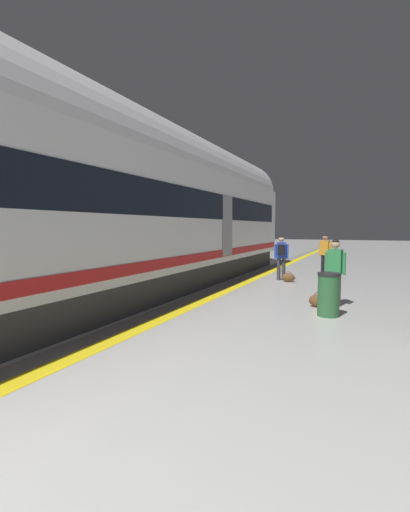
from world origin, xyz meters
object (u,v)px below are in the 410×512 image
duffel_bag_far (288,277)px  duffel_bag_near (333,272)px  high_speed_train (87,198)px  waste_bin (328,294)px  passenger_mid (335,267)px  passenger_far (281,254)px  duffel_bag_mid (319,301)px  passenger_near (325,252)px

duffel_bag_far → duffel_bag_near: bearing=59.8°
high_speed_train → waste_bin: size_ratio=30.68×
duffel_bag_near → passenger_mid: 5.77m
high_speed_train → passenger_far: size_ratio=17.85×
duffel_bag_mid → duffel_bag_far: size_ratio=1.00×
passenger_near → duffel_bag_far: passenger_near is taller
passenger_near → waste_bin: passenger_near is taller
duffel_bag_near → waste_bin: (0.50, -6.85, 0.30)m
duffel_bag_far → waste_bin: (1.76, -4.70, 0.30)m
high_speed_train → passenger_near: 9.52m
duffel_bag_near → waste_bin: bearing=-85.8°
duffel_bag_near → high_speed_train: bearing=-119.3°
passenger_mid → duffel_bag_far: bearing=116.6°
high_speed_train → duffel_bag_near: high_speed_train is taller
passenger_near → duffel_bag_mid: (0.53, -6.15, -0.77)m
duffel_bag_near → duffel_bag_mid: size_ratio=1.00×
high_speed_train → duffel_bag_far: 7.31m
passenger_near → waste_bin: 7.06m
waste_bin → passenger_far: bearing=112.6°
duffel_bag_mid → waste_bin: size_ratio=0.48×
duffel_bag_far → passenger_mid: bearing=-63.4°
passenger_near → high_speed_train: bearing=-117.2°
passenger_mid → passenger_far: size_ratio=1.01×
high_speed_train → duffel_bag_far: size_ratio=63.45×
duffel_bag_far → duffel_bag_mid: bearing=-69.2°
duffel_bag_mid → waste_bin: (0.30, -0.85, 0.30)m
high_speed_train → passenger_mid: 5.93m
high_speed_train → passenger_far: high_speed_train is taller
waste_bin → passenger_mid: bearing=88.9°
passenger_far → duffel_bag_far: size_ratio=3.55×
passenger_mid → passenger_far: (-2.10, 3.84, 0.01)m
duffel_bag_mid → duffel_bag_far: same height
waste_bin → duffel_bag_near: bearing=94.2°
duffel_bag_far → waste_bin: bearing=-69.5°
passenger_near → duffel_bag_mid: 6.22m
duffel_bag_near → duffel_bag_far: 2.49m
passenger_mid → duffel_bag_far: passenger_mid is taller
passenger_near → waste_bin: (0.82, -7.00, -0.46)m
passenger_far → waste_bin: 5.43m
high_speed_train → duffel_bag_mid: (4.82, 2.20, -2.35)m
passenger_far → passenger_near: bearing=58.1°
passenger_mid → waste_bin: bearing=-91.1°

